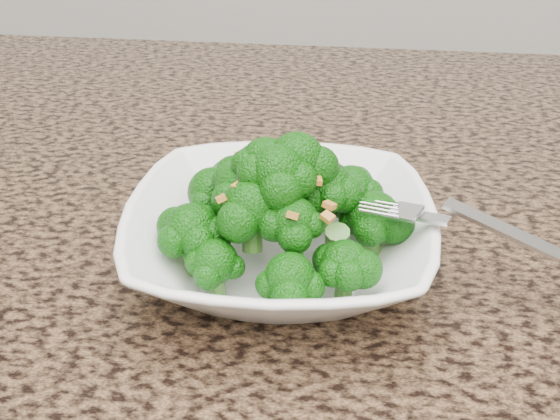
# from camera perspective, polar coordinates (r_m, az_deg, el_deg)

# --- Properties ---
(granite_counter) EXTENTS (1.64, 1.04, 0.03)m
(granite_counter) POSITION_cam_1_polar(r_m,az_deg,el_deg) (0.53, -2.98, -5.62)
(granite_counter) COLOR brown
(granite_counter) RESTS_ON cabinet
(bowl) EXTENTS (0.23, 0.23, 0.05)m
(bowl) POSITION_cam_1_polar(r_m,az_deg,el_deg) (0.50, 0.00, -2.33)
(bowl) COLOR white
(bowl) RESTS_ON granite_counter
(broccoli_pile) EXTENTS (0.19, 0.19, 0.07)m
(broccoli_pile) POSITION_cam_1_polar(r_m,az_deg,el_deg) (0.47, 0.00, 3.83)
(broccoli_pile) COLOR #105C0A
(broccoli_pile) RESTS_ON bowl
(garlic_topping) EXTENTS (0.11, 0.11, 0.01)m
(garlic_topping) POSITION_cam_1_polar(r_m,az_deg,el_deg) (0.45, 0.00, 7.92)
(garlic_topping) COLOR orange
(garlic_topping) RESTS_ON broccoli_pile
(fork) EXTENTS (0.17, 0.10, 0.01)m
(fork) POSITION_cam_1_polar(r_m,az_deg,el_deg) (0.47, 12.83, -0.71)
(fork) COLOR silver
(fork) RESTS_ON bowl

